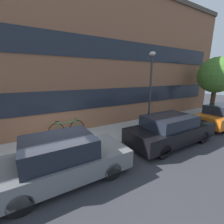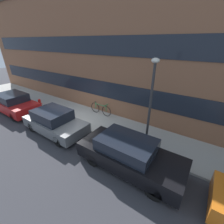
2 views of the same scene
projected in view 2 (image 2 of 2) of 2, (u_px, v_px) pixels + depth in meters
ground_plane at (73, 125)px, 9.57m from camera, size 56.00×56.00×0.00m
sidewalk_strip at (86, 117)px, 10.50m from camera, size 28.00×2.55×0.12m
rowhouse_facade at (100, 52)px, 9.99m from camera, size 28.00×1.02×8.36m
parked_car_red at (14, 103)px, 11.03m from camera, size 4.06×1.77×1.41m
parked_car_grey at (55, 121)px, 8.63m from camera, size 3.88×1.76×1.36m
parked_car_black at (129, 154)px, 6.13m from camera, size 4.36×1.75×1.37m
fire_hydrant at (40, 103)px, 11.69m from camera, size 0.51×0.28×0.69m
bicycle at (101, 109)px, 10.54m from camera, size 1.78×0.44×0.86m
lamp_post at (151, 97)px, 6.34m from camera, size 0.32×0.32×4.19m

